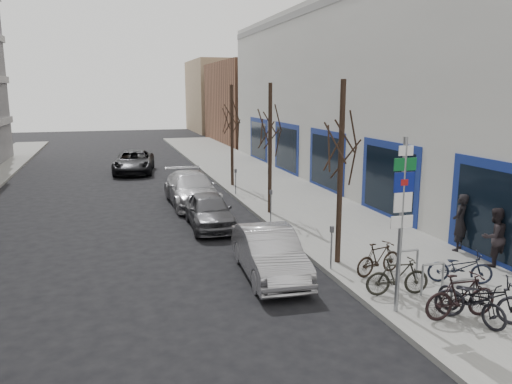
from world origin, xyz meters
TOP-DOWN VIEW (x-y plane):
  - ground at (0.00, 0.00)m, footprint 120.00×120.00m
  - sidewalk_east at (4.50, 10.00)m, footprint 5.00×70.00m
  - commercial_building at (17.00, 16.00)m, footprint 20.00×32.00m
  - brick_building_far at (13.00, 40.00)m, footprint 12.00×14.00m
  - tan_building_far at (13.50, 55.00)m, footprint 13.00×12.00m
  - highway_sign_pole at (2.40, -0.01)m, footprint 0.55×0.10m
  - bike_rack at (3.80, 0.60)m, footprint 0.66×2.26m
  - tree_near at (2.60, 3.50)m, footprint 1.80×1.80m
  - tree_mid at (2.60, 10.00)m, footprint 1.80×1.80m
  - tree_far at (2.60, 16.50)m, footprint 1.80×1.80m
  - meter_front at (2.15, 3.00)m, footprint 0.10×0.08m
  - meter_mid at (2.15, 8.50)m, footprint 0.10×0.08m
  - meter_back at (2.15, 14.00)m, footprint 0.10×0.08m
  - bike_near_left at (3.74, -0.86)m, footprint 0.92×1.86m
  - bike_near_right at (3.56, -0.75)m, footprint 1.81×0.61m
  - bike_mid_curb at (4.98, 1.05)m, footprint 1.71×1.17m
  - bike_mid_inner at (2.94, 0.82)m, footprint 1.70×0.76m
  - bike_far_curb at (3.93, -0.94)m, footprint 1.93×1.59m
  - bike_far_inner at (3.21, 2.21)m, footprint 1.64×0.82m
  - parked_car_front at (0.41, 3.36)m, footprint 1.71×4.24m
  - parked_car_mid at (-0.20, 8.91)m, footprint 1.69×3.96m
  - parked_car_back at (-0.20, 13.03)m, footprint 2.18×5.15m
  - lane_car at (-2.23, 23.18)m, footprint 3.04×5.41m
  - pedestrian_near at (6.80, 3.41)m, footprint 0.80×0.74m
  - pedestrian_far at (6.80, 1.91)m, footprint 0.66×0.46m

SIDE VIEW (x-z plane):
  - ground at x=0.00m, z-range 0.00..0.00m
  - sidewalk_east at x=4.50m, z-range 0.00..0.15m
  - bike_far_inner at x=3.21m, z-range 0.15..1.11m
  - bike_mid_inner at x=2.94m, z-range 0.15..1.15m
  - bike_mid_curb at x=4.98m, z-range 0.15..1.16m
  - bike_rack at x=3.80m, z-range 0.24..1.07m
  - parked_car_mid at x=-0.20m, z-range 0.00..1.34m
  - parked_car_front at x=0.41m, z-range 0.00..1.37m
  - bike_near_right at x=3.56m, z-range 0.15..1.24m
  - bike_near_left at x=3.74m, z-range 0.15..1.24m
  - lane_car at x=-2.23m, z-range 0.00..1.43m
  - parked_car_back at x=-0.20m, z-range 0.00..1.48m
  - bike_far_curb at x=3.93m, z-range 0.15..1.34m
  - meter_front at x=2.15m, z-range 0.28..1.55m
  - meter_mid at x=2.15m, z-range 0.28..1.55m
  - meter_back at x=2.15m, z-range 0.28..1.55m
  - pedestrian_far at x=6.80m, z-range 0.15..1.91m
  - pedestrian_near at x=6.80m, z-range 0.15..1.99m
  - highway_sign_pole at x=2.40m, z-range 0.36..4.56m
  - brick_building_far at x=13.00m, z-range 0.00..8.00m
  - tree_near at x=2.60m, z-range 1.35..6.85m
  - tree_mid at x=2.60m, z-range 1.35..6.85m
  - tree_far at x=2.60m, z-range 1.35..6.85m
  - tan_building_far at x=13.50m, z-range 0.00..9.00m
  - commercial_building at x=17.00m, z-range 0.00..10.00m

